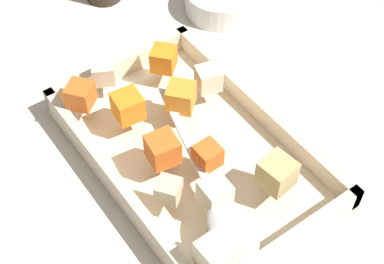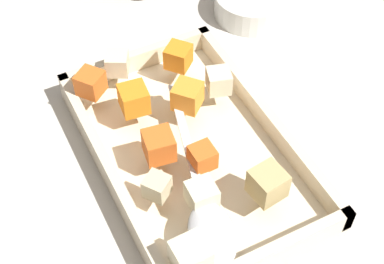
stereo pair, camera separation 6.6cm
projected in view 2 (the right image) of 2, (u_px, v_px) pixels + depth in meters
ground_plane at (175, 159)px, 0.70m from camera, size 4.00×4.00×0.00m
baking_dish at (192, 153)px, 0.69m from camera, size 0.34×0.21×0.04m
carrot_chunk_far_right at (178, 57)px, 0.73m from camera, size 0.04×0.04×0.03m
carrot_chunk_far_left at (187, 96)px, 0.69m from camera, size 0.04×0.04×0.03m
carrot_chunk_center at (90, 83)px, 0.70m from camera, size 0.04×0.04×0.03m
carrot_chunk_corner_se at (202, 157)px, 0.63m from camera, size 0.03×0.03×0.03m
carrot_chunk_heap_top at (159, 146)px, 0.64m from camera, size 0.04×0.04×0.03m
carrot_chunk_near_left at (134, 99)px, 0.68m from camera, size 0.04×0.04×0.03m
potato_chunk_near_right at (191, 256)px, 0.55m from camera, size 0.03×0.03×0.03m
potato_chunk_front_center at (219, 81)px, 0.71m from camera, size 0.04×0.04×0.03m
potato_chunk_corner_ne at (117, 63)px, 0.73m from camera, size 0.04×0.04×0.03m
potato_chunk_corner_sw at (157, 187)px, 0.61m from camera, size 0.03×0.03×0.02m
potato_chunk_under_handle at (268, 184)px, 0.60m from camera, size 0.04×0.04×0.03m
potato_chunk_corner_nw at (202, 195)px, 0.60m from camera, size 0.03×0.03×0.03m
serving_spoon at (209, 223)px, 0.58m from camera, size 0.26×0.09×0.02m
small_prep_bowl at (252, 4)px, 0.86m from camera, size 0.11×0.11×0.04m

